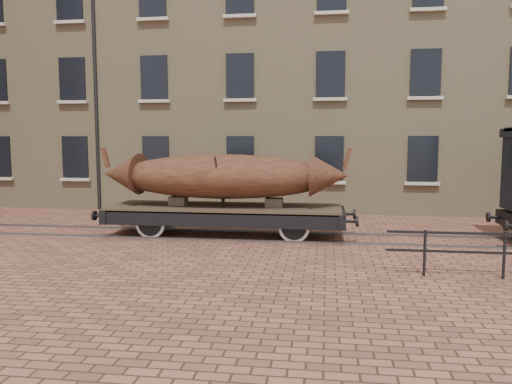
# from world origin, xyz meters

# --- Properties ---
(ground) EXTENTS (90.00, 90.00, 0.00)m
(ground) POSITION_xyz_m (0.00, 0.00, 0.00)
(ground) COLOR brown
(warehouse_cream) EXTENTS (40.00, 10.19, 14.00)m
(warehouse_cream) POSITION_xyz_m (3.00, 9.99, 7.00)
(warehouse_cream) COLOR tan
(warehouse_cream) RESTS_ON ground
(rail_track) EXTENTS (30.00, 1.52, 0.06)m
(rail_track) POSITION_xyz_m (0.00, 0.00, 0.03)
(rail_track) COLOR #59595E
(rail_track) RESTS_ON ground
(flatcar_wagon) EXTENTS (7.80, 2.12, 1.18)m
(flatcar_wagon) POSITION_xyz_m (-2.10, -0.00, 0.73)
(flatcar_wagon) COLOR #433526
(flatcar_wagon) RESTS_ON ground
(iron_boat) EXTENTS (7.60, 2.21, 1.77)m
(iron_boat) POSITION_xyz_m (-2.17, 0.00, 1.82)
(iron_boat) COLOR brown
(iron_boat) RESTS_ON flatcar_wagon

